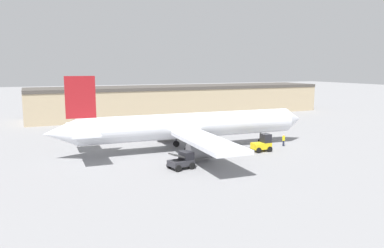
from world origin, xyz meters
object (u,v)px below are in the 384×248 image
(ground_crew_worker, at_px, (284,140))
(baggage_tug, at_px, (263,144))
(airplane, at_px, (186,126))
(belt_loader_truck, at_px, (182,160))

(ground_crew_worker, relative_size, baggage_tug, 0.67)
(airplane, distance_m, belt_loader_truck, 10.30)
(airplane, xyz_separation_m, baggage_tug, (9.36, -5.26, -2.27))
(ground_crew_worker, xyz_separation_m, baggage_tug, (-4.82, -1.59, 0.15))
(airplane, bearing_deg, belt_loader_truck, -113.25)
(baggage_tug, bearing_deg, ground_crew_worker, 18.54)
(baggage_tug, relative_size, belt_loader_truck, 0.85)
(airplane, height_order, belt_loader_truck, airplane)
(airplane, xyz_separation_m, belt_loader_truck, (-4.31, -9.04, -2.40))
(belt_loader_truck, bearing_deg, airplane, 53.27)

